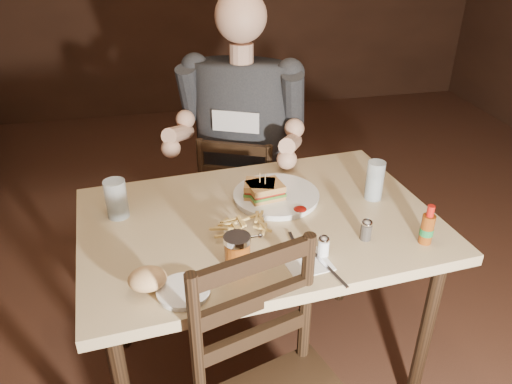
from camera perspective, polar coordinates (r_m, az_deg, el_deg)
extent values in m
cube|color=tan|center=(1.74, 0.35, -3.65)|extent=(1.28, 0.91, 0.04)
cylinder|color=black|center=(2.18, -15.88, -9.75)|extent=(0.05, 0.05, 0.73)
cylinder|color=black|center=(1.97, 18.71, -15.37)|extent=(0.05, 0.05, 0.73)
cylinder|color=black|center=(2.38, 10.14, -5.17)|extent=(0.05, 0.05, 0.73)
cylinder|color=white|center=(1.85, 2.31, -0.55)|extent=(0.33, 0.33, 0.02)
ellipsoid|color=maroon|center=(1.75, 5.06, -1.96)|extent=(0.05, 0.05, 0.01)
cylinder|color=silver|center=(1.78, -15.67, -0.76)|extent=(0.08, 0.08, 0.14)
cylinder|color=silver|center=(1.87, 13.42, 1.29)|extent=(0.07, 0.07, 0.15)
cube|color=white|center=(1.54, 5.86, -8.00)|extent=(0.15, 0.14, 0.00)
cube|color=silver|center=(1.52, 8.32, -8.67)|extent=(0.06, 0.19, 0.00)
cube|color=silver|center=(1.60, 4.51, -6.05)|extent=(0.01, 0.15, 0.00)
cylinder|color=white|center=(1.43, -8.28, -11.28)|extent=(0.16, 0.16, 0.01)
ellipsoid|color=tan|center=(1.44, -12.29, -9.68)|extent=(0.12, 0.10, 0.06)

